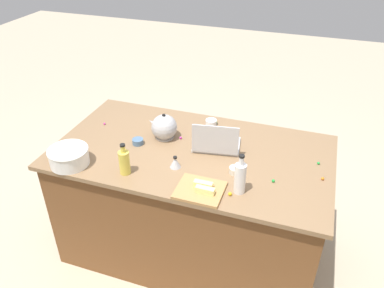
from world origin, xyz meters
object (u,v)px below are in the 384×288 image
Objects in this scene: bottle_vinegar at (240,177)px; ramekin_wide at (235,170)px; bottle_oil at (124,162)px; kettle at (164,127)px; ramekin_small at (211,122)px; butter_stick_right at (205,190)px; laptop at (216,143)px; butter_stick_left at (203,185)px; ramekin_medium at (138,141)px; kitchen_timer at (175,162)px; mixing_bowl_large at (69,156)px; cutting_board at (200,190)px.

bottle_vinegar reaches higher than ramekin_wide.
kettle is at bearing -98.32° from bottle_oil.
butter_stick_right is at bearing 104.02° from ramekin_small.
bottle_oil is at bearing 44.10° from laptop.
butter_stick_right is at bearing 119.29° from butter_stick_left.
kettle is (0.38, -0.03, 0.03)m from laptop.
bottle_vinegar is 3.31× the size of ramekin_medium.
bottle_vinegar is (-0.69, -0.05, 0.02)m from bottle_oil.
ramekin_medium is (0.52, 0.11, -0.03)m from laptop.
butter_stick_right is (-0.45, 0.51, -0.04)m from kettle.
ramekin_medium is (0.57, -0.32, -0.02)m from butter_stick_left.
bottle_vinegar is 0.45m from kitchen_timer.
ramekin_medium is 0.71m from ramekin_wide.
butter_stick_left reaches higher than ramekin_medium.
ramekin_wide is at bearing -166.33° from mixing_bowl_large.
kettle is 0.68m from butter_stick_right.
bottle_oil is at bearing -175.70° from mixing_bowl_large.
ramekin_medium is at bearing -130.77° from mixing_bowl_large.
ramekin_small is at bearing -113.89° from bottle_oil.
mixing_bowl_large is at bearing 15.97° from kitchen_timer.
cutting_board is 3.48× the size of kitchen_timer.
ramekin_wide is (-0.57, 0.24, -0.06)m from kettle.
ramekin_wide is (-0.11, -0.26, -0.02)m from butter_stick_right.
bottle_vinegar is at bearing -176.00° from bottle_oil.
butter_stick_right is at bearing 149.01° from cutting_board.
ramekin_wide is (-0.15, -0.24, 0.01)m from cutting_board.
kitchen_timer is (0.06, 0.58, 0.02)m from ramekin_small.
mixing_bowl_large is at bearing 4.30° from bottle_oil.
butter_stick_right is (-0.89, 0.02, -0.02)m from mixing_bowl_large.
bottle_oil is 0.81m from ramekin_small.
bottle_vinegar reaches higher than cutting_board.
kettle is 0.21m from ramekin_medium.
mixing_bowl_large reaches higher than butter_stick_left.
ramekin_medium is (-0.30, -0.35, -0.04)m from mixing_bowl_large.
bottle_vinegar reaches higher than kitchen_timer.
bottle_oil is 0.34m from ramekin_medium.
laptop is 0.46m from bottle_vinegar.
bottle_oil is 0.67m from ramekin_wide.
bottle_vinegar is 0.20m from ramekin_wide.
bottle_vinegar is 0.21m from butter_stick_right.
bottle_oil reaches higher than ramekin_wide.
ramekin_small is (0.37, -0.69, -0.08)m from bottle_vinegar.
cutting_board is 3.26× the size of ramekin_small.
ramekin_medium is at bearing -31.83° from cutting_board.
kettle is 2.60× the size of ramekin_small.
kitchen_timer is at bearing -164.03° from mixing_bowl_large.
kettle is at bearing -3.96° from laptop.
ramekin_wide is (-0.14, -0.22, -0.02)m from butter_stick_left.
ramekin_small is 0.57m from ramekin_medium.
cutting_board is 2.43× the size of butter_stick_left.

